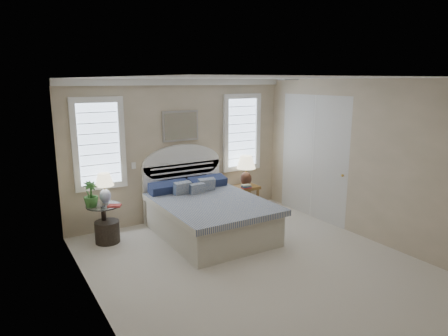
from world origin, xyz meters
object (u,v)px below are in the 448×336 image
bed (207,212)px  floor_pot (107,232)px  side_table_left (104,219)px  lamp_right (246,167)px  nightstand_right (246,193)px  lamp_left (104,185)px

bed → floor_pot: 1.72m
side_table_left → floor_pot: (0.02, -0.09, -0.20)m
side_table_left → lamp_right: 3.02m
nightstand_right → lamp_right: bearing=51.8°
side_table_left → floor_pot: 0.22m
bed → floor_pot: bearing=162.9°
floor_pot → lamp_left: 0.79m
nightstand_right → lamp_right: lamp_right is taller
bed → side_table_left: 1.75m
nightstand_right → lamp_left: 2.93m
side_table_left → lamp_left: lamp_left is taller
side_table_left → lamp_left: size_ratio=1.22×
nightstand_right → floor_pot: nightstand_right is taller
bed → nightstand_right: (1.30, 0.69, 0.00)m
lamp_right → lamp_left: bearing=179.9°
bed → floor_pot: size_ratio=5.61×
lamp_right → nightstand_right: bearing=-128.2°
nightstand_right → floor_pot: bearing=-176.3°
side_table_left → lamp_right: (2.97, 0.13, 0.53)m
floor_pot → lamp_left: lamp_left is taller
nightstand_right → floor_pot: 2.94m
bed → lamp_right: size_ratio=3.58×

